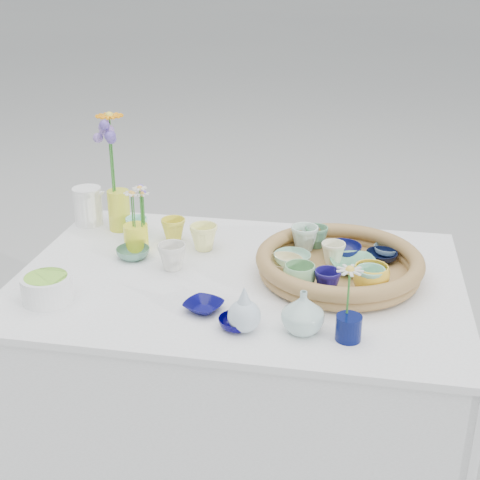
# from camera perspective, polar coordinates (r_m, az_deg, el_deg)

# --- Properties ---
(wicker_tray) EXTENTS (0.47, 0.47, 0.08)m
(wicker_tray) POSITION_cam_1_polar(r_m,az_deg,el_deg) (1.91, 8.45, -2.09)
(wicker_tray) COLOR olive
(wicker_tray) RESTS_ON display_table
(tray_ceramic_0) EXTENTS (0.12, 0.12, 0.03)m
(tray_ceramic_0) POSITION_cam_1_polar(r_m,az_deg,el_deg) (2.01, 8.79, -0.88)
(tray_ceramic_0) COLOR #0E104C
(tray_ceramic_0) RESTS_ON wicker_tray
(tray_ceramic_1) EXTENTS (0.11, 0.11, 0.03)m
(tray_ceramic_1) POSITION_cam_1_polar(r_m,az_deg,el_deg) (2.00, 11.99, -1.39)
(tray_ceramic_1) COLOR black
(tray_ceramic_1) RESTS_ON wicker_tray
(tray_ceramic_2) EXTENTS (0.13, 0.13, 0.08)m
(tray_ceramic_2) POSITION_cam_1_polar(r_m,az_deg,el_deg) (1.80, 11.10, -3.27)
(tray_ceramic_2) COLOR yellow
(tray_ceramic_2) RESTS_ON wicker_tray
(tray_ceramic_3) EXTENTS (0.16, 0.16, 0.03)m
(tray_ceramic_3) POSITION_cam_1_polar(r_m,az_deg,el_deg) (1.93, 9.63, -2.11)
(tray_ceramic_3) COLOR #5CA679
(tray_ceramic_3) RESTS_ON wicker_tray
(tray_ceramic_4) EXTENTS (0.12, 0.12, 0.07)m
(tray_ceramic_4) POSITION_cam_1_polar(r_m,az_deg,el_deg) (1.80, 5.11, -3.14)
(tray_ceramic_4) COLOR #7BB57B
(tray_ceramic_4) RESTS_ON wicker_tray
(tray_ceramic_5) EXTENTS (0.13, 0.13, 0.03)m
(tray_ceramic_5) POSITION_cam_1_polar(r_m,az_deg,el_deg) (1.94, 4.47, -1.66)
(tray_ceramic_5) COLOR #93CCB1
(tray_ceramic_5) RESTS_ON wicker_tray
(tray_ceramic_6) EXTENTS (0.09, 0.09, 0.08)m
(tray_ceramic_6) POSITION_cam_1_polar(r_m,az_deg,el_deg) (2.02, 5.52, 0.14)
(tray_ceramic_6) COLOR silver
(tray_ceramic_6) RESTS_ON wicker_tray
(tray_ceramic_7) EXTENTS (0.09, 0.09, 0.07)m
(tray_ceramic_7) POSITION_cam_1_polar(r_m,az_deg,el_deg) (1.95, 7.95, -1.13)
(tray_ceramic_7) COLOR #FCF5CC
(tray_ceramic_7) RESTS_ON wicker_tray
(tray_ceramic_8) EXTENTS (0.11, 0.11, 0.03)m
(tray_ceramic_8) POSITION_cam_1_polar(r_m,az_deg,el_deg) (2.05, 12.47, -0.86)
(tray_ceramic_8) COLOR #8EBDD9
(tray_ceramic_8) RESTS_ON wicker_tray
(tray_ceramic_9) EXTENTS (0.08, 0.08, 0.07)m
(tray_ceramic_9) POSITION_cam_1_polar(r_m,az_deg,el_deg) (1.78, 7.47, -3.55)
(tray_ceramic_9) COLOR #18125A
(tray_ceramic_9) RESTS_ON wicker_tray
(tray_ceramic_10) EXTENTS (0.13, 0.13, 0.03)m
(tray_ceramic_10) POSITION_cam_1_polar(r_m,az_deg,el_deg) (1.90, 3.78, -2.09)
(tray_ceramic_10) COLOR #E7C787
(tray_ceramic_10) RESTS_ON wicker_tray
(tray_ceramic_11) EXTENTS (0.09, 0.09, 0.07)m
(tray_ceramic_11) POSITION_cam_1_polar(r_m,az_deg,el_deg) (1.80, 11.03, -3.46)
(tray_ceramic_11) COLOR #7DCAA8
(tray_ceramic_11) RESTS_ON wicker_tray
(tray_ceramic_12) EXTENTS (0.08, 0.08, 0.07)m
(tray_ceramic_12) POSITION_cam_1_polar(r_m,az_deg,el_deg) (2.05, 6.53, 0.27)
(tray_ceramic_12) COLOR #589069
(tray_ceramic_12) RESTS_ON wicker_tray
(loose_ceramic_0) EXTENTS (0.10, 0.10, 0.07)m
(loose_ceramic_0) POSITION_cam_1_polar(r_m,az_deg,el_deg) (2.14, -5.70, 0.89)
(loose_ceramic_0) COLOR yellow
(loose_ceramic_0) RESTS_ON display_table
(loose_ceramic_1) EXTENTS (0.11, 0.11, 0.08)m
(loose_ceramic_1) POSITION_cam_1_polar(r_m,az_deg,el_deg) (2.07, -3.11, 0.22)
(loose_ceramic_1) COLOR #FFFC92
(loose_ceramic_1) RESTS_ON display_table
(loose_ceramic_2) EXTENTS (0.12, 0.12, 0.03)m
(loose_ceramic_2) POSITION_cam_1_polar(r_m,az_deg,el_deg) (2.04, -9.11, -1.12)
(loose_ceramic_2) COLOR #51816A
(loose_ceramic_2) RESTS_ON display_table
(loose_ceramic_3) EXTENTS (0.09, 0.09, 0.08)m
(loose_ceramic_3) POSITION_cam_1_polar(r_m,az_deg,el_deg) (1.95, -5.81, -1.42)
(loose_ceramic_3) COLOR silver
(loose_ceramic_3) RESTS_ON display_table
(loose_ceramic_4) EXTENTS (0.12, 0.12, 0.02)m
(loose_ceramic_4) POSITION_cam_1_polar(r_m,az_deg,el_deg) (1.73, -3.13, -5.66)
(loose_ceramic_4) COLOR #07064C
(loose_ceramic_4) RESTS_ON display_table
(loose_ceramic_5) EXTENTS (0.09, 0.09, 0.07)m
(loose_ceramic_5) POSITION_cam_1_polar(r_m,az_deg,el_deg) (2.19, -8.79, 1.10)
(loose_ceramic_5) COLOR #9AE6CC
(loose_ceramic_5) RESTS_ON display_table
(loose_ceramic_6) EXTENTS (0.10, 0.10, 0.03)m
(loose_ceramic_6) POSITION_cam_1_polar(r_m,az_deg,el_deg) (1.65, -0.27, -7.11)
(loose_ceramic_6) COLOR #030043
(loose_ceramic_6) RESTS_ON display_table
(fluted_bowl) EXTENTS (0.18, 0.18, 0.07)m
(fluted_bowl) POSITION_cam_1_polar(r_m,az_deg,el_deg) (1.84, -16.14, -3.97)
(fluted_bowl) COLOR white
(fluted_bowl) RESTS_ON display_table
(bud_vase_paleblue) EXTENTS (0.09, 0.09, 0.13)m
(bud_vase_paleblue) POSITION_cam_1_polar(r_m,az_deg,el_deg) (1.62, 0.36, -5.84)
(bud_vase_paleblue) COLOR #AEBFCD
(bud_vase_paleblue) RESTS_ON display_table
(bud_vase_seafoam) EXTENTS (0.11, 0.11, 0.11)m
(bud_vase_seafoam) POSITION_cam_1_polar(r_m,az_deg,el_deg) (1.62, 5.39, -6.13)
(bud_vase_seafoam) COLOR #A8C7C0
(bud_vase_seafoam) RESTS_ON display_table
(bud_vase_cobalt) EXTENTS (0.08, 0.08, 0.06)m
(bud_vase_cobalt) POSITION_cam_1_polar(r_m,az_deg,el_deg) (1.62, 9.25, -7.41)
(bud_vase_cobalt) COLOR #040C40
(bud_vase_cobalt) RESTS_ON display_table
(single_daisy) EXTENTS (0.09, 0.09, 0.13)m
(single_daisy) POSITION_cam_1_polar(r_m,az_deg,el_deg) (1.59, 9.24, -4.40)
(single_daisy) COLOR silver
(single_daisy) RESTS_ON bud_vase_cobalt
(tall_vase_yellow) EXTENTS (0.08, 0.08, 0.14)m
(tall_vase_yellow) POSITION_cam_1_polar(r_m,az_deg,el_deg) (2.24, -10.28, 2.52)
(tall_vase_yellow) COLOR yellow
(tall_vase_yellow) RESTS_ON display_table
(gerbera) EXTENTS (0.13, 0.13, 0.27)m
(gerbera) POSITION_cam_1_polar(r_m,az_deg,el_deg) (2.18, -10.85, 7.21)
(gerbera) COLOR orange
(gerbera) RESTS_ON tall_vase_yellow
(hydrangea) EXTENTS (0.09, 0.09, 0.28)m
(hydrangea) POSITION_cam_1_polar(r_m,az_deg,el_deg) (2.18, -10.94, 6.53)
(hydrangea) COLOR #5B46A5
(hydrangea) RESTS_ON tall_vase_yellow
(white_pitcher) EXTENTS (0.14, 0.10, 0.13)m
(white_pitcher) POSITION_cam_1_polar(r_m,az_deg,el_deg) (2.31, -12.85, 2.85)
(white_pitcher) COLOR white
(white_pitcher) RESTS_ON display_table
(daisy_cup) EXTENTS (0.08, 0.08, 0.08)m
(daisy_cup) POSITION_cam_1_polar(r_m,az_deg,el_deg) (2.09, -8.85, 0.23)
(daisy_cup) COLOR yellow
(daisy_cup) RESTS_ON display_table
(daisy_posy) EXTENTS (0.10, 0.10, 0.14)m
(daisy_posy) POSITION_cam_1_polar(r_m,az_deg,el_deg) (2.05, -8.65, 3.03)
(daisy_posy) COLOR silver
(daisy_posy) RESTS_ON daisy_cup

